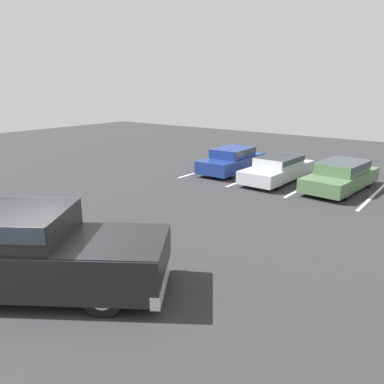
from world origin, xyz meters
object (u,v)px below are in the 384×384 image
traffic_cone (23,209)px  pickup_truck (37,251)px  parked_sedan_b (278,168)px  parked_sedan_c (341,175)px  wheel_stop_curb (287,167)px  parked_sedan_a (232,159)px

traffic_cone → pickup_truck: bearing=-25.5°
pickup_truck → parked_sedan_b: size_ratio=1.25×
pickup_truck → parked_sedan_c: size_ratio=1.25×
pickup_truck → parked_sedan_b: 12.53m
pickup_truck → wheel_stop_curb: 15.50m
pickup_truck → traffic_cone: bearing=120.2°
wheel_stop_curb → parked_sedan_a: bearing=-127.0°
parked_sedan_b → traffic_cone: (-4.72, -10.23, -0.31)m
traffic_cone → wheel_stop_curb: 13.73m
traffic_cone → wheel_stop_curb: (3.94, 13.15, -0.26)m
traffic_cone → wheel_stop_curb: bearing=73.3°
parked_sedan_c → pickup_truck: bearing=-7.2°
parked_sedan_c → traffic_cone: size_ratio=6.78×
pickup_truck → parked_sedan_c: (2.78, 12.72, -0.25)m
parked_sedan_c → wheel_stop_curb: (-3.66, 2.72, -0.60)m
parked_sedan_c → parked_sedan_a: bearing=-85.9°
parked_sedan_a → parked_sedan_b: size_ratio=0.91×
pickup_truck → parked_sedan_c: bearing=43.4°
parked_sedan_a → parked_sedan_b: 2.77m
parked_sedan_c → traffic_cone: parked_sedan_c is taller
traffic_cone → wheel_stop_curb: size_ratio=0.38×
pickup_truck → wheel_stop_curb: bearing=59.0°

